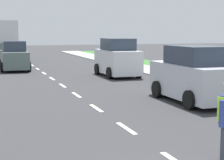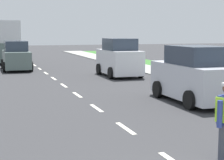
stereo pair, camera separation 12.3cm
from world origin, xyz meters
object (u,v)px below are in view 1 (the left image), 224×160
Objects in this scene: car_parked_far at (117,59)px; delivery_truck at (6,44)px; car_oncoming_second at (14,57)px; car_parked_curbside at (194,76)px.

delivery_truck is at bearing 115.98° from car_parked_far.
car_oncoming_second is at bearing 134.35° from car_parked_far.
car_oncoming_second is 1.10× the size of car_parked_far.
car_parked_far is 8.94m from car_parked_curbside.
delivery_truck is 1.09× the size of car_parked_curbside.
car_parked_curbside is at bearing -69.17° from car_oncoming_second.
car_parked_curbside reaches higher than car_oncoming_second.
car_parked_far is at bearing 89.85° from car_parked_curbside.
car_parked_far is (5.61, -5.74, 0.12)m from car_oncoming_second.
car_oncoming_second is 1.02× the size of car_parked_curbside.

